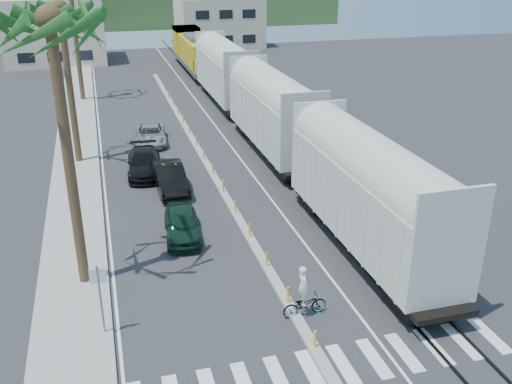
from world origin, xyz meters
The scene contains 14 objects.
ground centered at (0.00, 0.00, 0.00)m, with size 140.00×140.00×0.00m, color #28282B.
sidewalk centered at (-8.50, 25.00, 0.07)m, with size 3.00×90.00×0.15m, color gray.
rails centered at (5.00, 28.00, 0.03)m, with size 1.56×100.00×0.06m.
median centered at (0.00, 19.96, 0.09)m, with size 0.45×60.00×0.85m.
crosswalk centered at (0.00, -2.00, 0.01)m, with size 14.00×2.20×0.01m, color silver.
lane_markings centered at (-2.15, 25.00, 0.00)m, with size 9.42×90.00×0.01m.
freight_train centered at (5.00, 26.02, 2.91)m, with size 3.00×60.94×5.85m.
street_sign centered at (-7.30, 2.00, 1.97)m, with size 0.60×0.08×3.00m.
buildings centered at (-6.41, 71.66, 4.36)m, with size 38.00×27.00×10.00m.
car_lead centered at (-3.22, 9.13, 0.73)m, with size 2.09×4.42×1.46m, color black.
car_second centered at (-2.97, 15.46, 0.80)m, with size 1.86×4.93×1.61m, color black.
car_third centered at (-4.18, 18.61, 0.75)m, with size 2.53×5.34×1.50m, color black.
car_rear centered at (-3.10, 24.93, 0.66)m, with size 2.60×4.95×1.33m, color #AFB2B4.
cyclist centered at (0.38, 1.17, 0.71)m, with size 0.87×1.91×2.23m.
Camera 1 is at (-6.60, -16.60, 13.44)m, focal length 40.00 mm.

